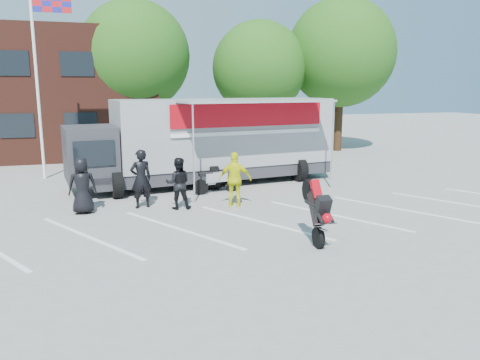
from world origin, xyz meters
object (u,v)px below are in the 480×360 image
stunt_bike_rider (309,241)px  spectator_hivis (235,179)px  spectator_leather_b (141,179)px  tree_mid (259,68)px  spectator_leather_c (178,183)px  parked_motorcycle (217,193)px  transporter_truck (214,183)px  tree_right (341,53)px  flagpole (42,58)px  spectator_leather_a (82,186)px  tree_left (135,56)px

stunt_bike_rider → spectator_hivis: spectator_hivis is taller
spectator_leather_b → tree_mid: bearing=-136.3°
tree_mid → spectator_leather_c: bearing=-120.1°
parked_motorcycle → stunt_bike_rider: stunt_bike_rider is taller
transporter_truck → spectator_hivis: size_ratio=5.94×
tree_right → stunt_bike_rider: 18.91m
flagpole → tree_right: 16.88m
stunt_bike_rider → spectator_leather_c: (-2.65, 4.18, 0.83)m
tree_right → stunt_bike_rider: (-9.19, -15.45, -5.88)m
spectator_leather_a → spectator_hivis: (4.76, -0.53, 0.02)m
spectator_leather_b → tree_left: bearing=-105.6°
transporter_truck → spectator_leather_b: bearing=-142.9°
transporter_truck → spectator_leather_b: size_ratio=5.59×
parked_motorcycle → tree_left: bearing=-0.5°
transporter_truck → spectator_leather_c: bearing=-127.2°
spectator_leather_b → spectator_leather_a: bearing=-4.9°
tree_mid → stunt_bike_rider: (-4.19, -15.95, -4.94)m
parked_motorcycle → flagpole: bearing=41.1°
tree_right → spectator_hivis: 16.04m
flagpole → parked_motorcycle: 9.35m
spectator_hivis → stunt_bike_rider: bearing=120.7°
flagpole → tree_right: bearing=15.5°
spectator_leather_c → spectator_leather_a: bearing=4.8°
spectator_leather_a → spectator_leather_c: (2.92, -0.29, -0.05)m
flagpole → spectator_leather_b: bearing=-62.4°
tree_left → transporter_truck: 10.93m
spectator_leather_c → spectator_hivis: 1.85m
parked_motorcycle → stunt_bike_rider: 6.12m
spectator_leather_a → spectator_leather_b: bearing=-175.7°
parked_motorcycle → spectator_leather_b: size_ratio=0.99×
tree_right → transporter_truck: bearing=-142.0°
spectator_leather_c → spectator_hivis: bearing=-176.9°
flagpole → stunt_bike_rider: 13.97m
transporter_truck → stunt_bike_rider: (0.57, -7.82, 0.00)m
stunt_bike_rider → spectator_leather_c: size_ratio=1.06×
spectator_hivis → transporter_truck: bearing=-74.7°
flagpole → spectator_leather_b: size_ratio=4.18×
tree_mid → tree_right: (5.00, -0.50, 0.93)m
spectator_leather_a → spectator_hivis: bearing=171.8°
flagpole → spectator_hivis: 10.26m
tree_left → transporter_truck: size_ratio=0.81×
tree_left → transporter_truck: bearing=-76.2°
spectator_leather_a → spectator_leather_b: 1.81m
tree_right → spectator_hivis: size_ratio=5.06×
stunt_bike_rider → spectator_hivis: bearing=104.9°
tree_right → stunt_bike_rider: bearing=-120.7°
transporter_truck → spectator_hivis: 3.99m
stunt_bike_rider → spectator_leather_b: spectator_leather_b is taller
parked_motorcycle → spectator_leather_a: spectator_leather_a is taller
tree_right → spectator_leather_c: size_ratio=5.48×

